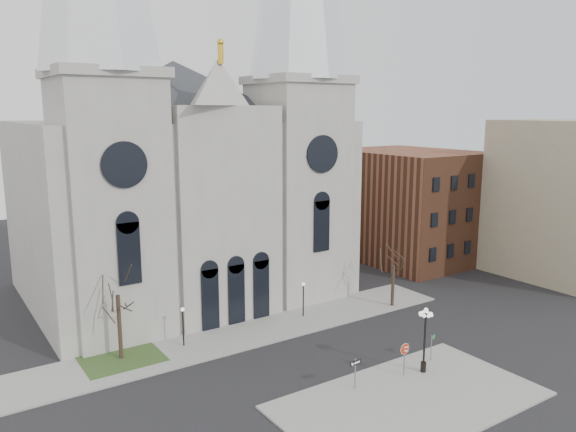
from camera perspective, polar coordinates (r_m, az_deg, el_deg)
ground at (r=41.70m, az=4.09°, el=-16.59°), size 160.00×160.00×0.00m
sidewalk_near at (r=40.21m, az=12.25°, el=-17.81°), size 18.00×10.00×0.14m
sidewalk_far at (r=49.97m, az=-3.84°, el=-11.70°), size 40.00×6.00×0.14m
grass_patch at (r=46.84m, az=-16.56°, el=-13.71°), size 6.00×5.00×0.18m
cathedral at (r=56.80m, az=-10.18°, el=9.92°), size 33.00×26.66×54.00m
bg_building_brick at (r=74.57m, az=12.01°, el=1.14°), size 14.00×18.00×14.00m
bg_building_tan at (r=71.05m, az=25.93°, el=1.45°), size 10.00×14.00×18.00m
tree_left at (r=44.89m, az=-16.94°, el=-7.30°), size 3.20×3.20×7.50m
tree_right at (r=55.73m, az=10.68°, el=-4.70°), size 3.20×3.20×6.00m
ped_lamp_left at (r=47.09m, az=-10.63°, el=-10.35°), size 0.32×0.32×3.26m
ped_lamp_right at (r=52.61m, az=1.57°, el=-7.88°), size 0.32×0.32×3.26m
stop_sign at (r=42.52m, az=11.75°, el=-13.39°), size 0.84×0.35×2.47m
globe_lamp at (r=42.80m, az=13.75°, el=-11.36°), size 1.36×1.36×4.94m
one_way_sign at (r=40.24m, az=6.85°, el=-15.13°), size 0.96×0.09×2.19m
street_name_sign at (r=45.57m, az=14.39°, el=-12.57°), size 0.61×0.28×2.03m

